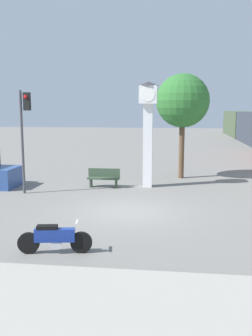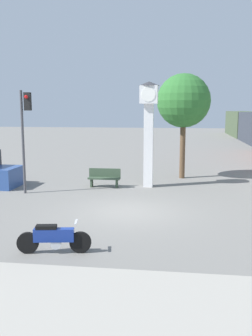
{
  "view_description": "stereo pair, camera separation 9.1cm",
  "coord_description": "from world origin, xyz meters",
  "px_view_note": "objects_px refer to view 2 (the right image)",
  "views": [
    {
      "loc": [
        1.67,
        -13.8,
        3.94
      ],
      "look_at": [
        -0.01,
        -0.34,
        1.74
      ],
      "focal_mm": 40.0,
      "sensor_mm": 36.0,
      "label": 1
    },
    {
      "loc": [
        1.76,
        -13.79,
        3.94
      ],
      "look_at": [
        -0.01,
        -0.34,
        1.74
      ],
      "focal_mm": 40.0,
      "sensor_mm": 36.0,
      "label": 2
    }
  ],
  "objects_px": {
    "clock_tower": "(149,119)",
    "traffic_light": "(25,124)",
    "street_tree": "(184,101)",
    "bench": "(104,177)",
    "motorcycle": "(54,238)"
  },
  "relations": [
    {
      "from": "street_tree",
      "to": "bench",
      "type": "bearing_deg",
      "value": -143.02
    },
    {
      "from": "motorcycle",
      "to": "clock_tower",
      "type": "relative_size",
      "value": 0.39
    },
    {
      "from": "motorcycle",
      "to": "bench",
      "type": "xyz_separation_m",
      "value": [
        -0.25,
        8.7,
        0.06
      ]
    },
    {
      "from": "clock_tower",
      "to": "street_tree",
      "type": "xyz_separation_m",
      "value": [
        1.73,
        2.58,
        0.9
      ]
    },
    {
      "from": "clock_tower",
      "to": "traffic_light",
      "type": "distance_m",
      "value": 5.88
    },
    {
      "from": "traffic_light",
      "to": "bench",
      "type": "relative_size",
      "value": 2.94
    },
    {
      "from": "street_tree",
      "to": "bench",
      "type": "distance_m",
      "value": 6.18
    },
    {
      "from": "traffic_light",
      "to": "clock_tower",
      "type": "bearing_deg",
      "value": 22.08
    },
    {
      "from": "traffic_light",
      "to": "bench",
      "type": "xyz_separation_m",
      "value": [
        3.27,
        1.85,
        -2.72
      ]
    },
    {
      "from": "motorcycle",
      "to": "clock_tower",
      "type": "distance_m",
      "value": 9.72
    },
    {
      "from": "street_tree",
      "to": "clock_tower",
      "type": "bearing_deg",
      "value": -123.8
    },
    {
      "from": "motorcycle",
      "to": "bench",
      "type": "bearing_deg",
      "value": 82.57
    },
    {
      "from": "traffic_light",
      "to": "motorcycle",
      "type": "bearing_deg",
      "value": -62.82
    },
    {
      "from": "traffic_light",
      "to": "street_tree",
      "type": "bearing_deg",
      "value": 33.74
    },
    {
      "from": "traffic_light",
      "to": "bench",
      "type": "bearing_deg",
      "value": 29.53
    }
  ]
}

